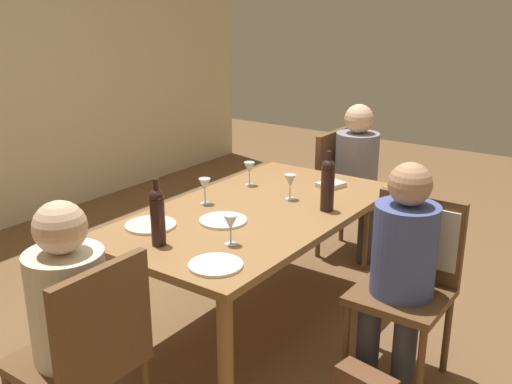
% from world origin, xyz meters
% --- Properties ---
extents(ground_plane, '(10.00, 10.00, 0.00)m').
position_xyz_m(ground_plane, '(0.00, 0.00, 0.00)').
color(ground_plane, brown).
extents(dining_table, '(1.76, 0.97, 0.73)m').
position_xyz_m(dining_table, '(0.00, 0.00, 0.65)').
color(dining_table, olive).
rests_on(dining_table, ground_plane).
extents(chair_left_end, '(0.44, 0.44, 0.92)m').
position_xyz_m(chair_left_end, '(-1.26, -0.09, 0.53)').
color(chair_left_end, brown).
rests_on(chair_left_end, ground_plane).
extents(chair_right_end, '(0.44, 0.44, 0.92)m').
position_xyz_m(chair_right_end, '(1.26, 0.09, 0.53)').
color(chair_right_end, brown).
rests_on(chair_right_end, ground_plane).
extents(chair_near, '(0.46, 0.44, 0.92)m').
position_xyz_m(chair_near, '(0.12, -0.86, 0.59)').
color(chair_near, brown).
rests_on(chair_near, ground_plane).
extents(person_woman_host, '(0.31, 0.35, 1.13)m').
position_xyz_m(person_woman_host, '(-1.26, 0.03, 0.65)').
color(person_woman_host, '#33333D').
rests_on(person_woman_host, ground_plane).
extents(person_man_bearded, '(0.31, 0.36, 1.14)m').
position_xyz_m(person_man_bearded, '(1.26, -0.03, 0.66)').
color(person_man_bearded, '#33333D').
rests_on(person_man_bearded, ground_plane).
extents(person_man_guest, '(0.35, 0.31, 1.13)m').
position_xyz_m(person_man_guest, '(-0.03, -0.86, 0.66)').
color(person_man_guest, '#33333D').
rests_on(person_man_guest, ground_plane).
extents(wine_bottle_tall_green, '(0.07, 0.07, 0.34)m').
position_xyz_m(wine_bottle_tall_green, '(0.21, -0.33, 0.89)').
color(wine_bottle_tall_green, black).
rests_on(wine_bottle_tall_green, dining_table).
extents(wine_bottle_dark_red, '(0.07, 0.07, 0.33)m').
position_xyz_m(wine_bottle_dark_red, '(-0.67, 0.09, 0.88)').
color(wine_bottle_dark_red, black).
rests_on(wine_bottle_dark_red, dining_table).
extents(wine_glass_near_left, '(0.07, 0.07, 0.15)m').
position_xyz_m(wine_glass_near_left, '(0.34, 0.29, 0.84)').
color(wine_glass_near_left, silver).
rests_on(wine_glass_near_left, dining_table).
extents(wine_glass_centre, '(0.07, 0.07, 0.15)m').
position_xyz_m(wine_glass_centre, '(-0.47, -0.19, 0.84)').
color(wine_glass_centre, silver).
rests_on(wine_glass_centre, dining_table).
extents(wine_glass_near_right, '(0.07, 0.07, 0.15)m').
position_xyz_m(wine_glass_near_right, '(-0.09, 0.29, 0.84)').
color(wine_glass_near_right, silver).
rests_on(wine_glass_near_right, dining_table).
extents(wine_glass_far, '(0.07, 0.07, 0.15)m').
position_xyz_m(wine_glass_far, '(0.25, -0.06, 0.84)').
color(wine_glass_far, silver).
rests_on(wine_glass_far, dining_table).
extents(dinner_plate_host, '(0.26, 0.26, 0.01)m').
position_xyz_m(dinner_plate_host, '(-0.52, 0.29, 0.74)').
color(dinner_plate_host, silver).
rests_on(dinner_plate_host, dining_table).
extents(dinner_plate_guest_left, '(0.25, 0.25, 0.01)m').
position_xyz_m(dinner_plate_guest_left, '(-0.26, 0.03, 0.74)').
color(dinner_plate_guest_left, white).
rests_on(dinner_plate_guest_left, dining_table).
extents(dinner_plate_guest_right, '(0.24, 0.24, 0.01)m').
position_xyz_m(dinner_plate_guest_right, '(-0.70, -0.28, 0.74)').
color(dinner_plate_guest_right, white).
rests_on(dinner_plate_guest_right, dining_table).
extents(folded_napkin, '(0.19, 0.16, 0.03)m').
position_xyz_m(folded_napkin, '(0.60, -0.15, 0.75)').
color(folded_napkin, beige).
rests_on(folded_napkin, dining_table).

